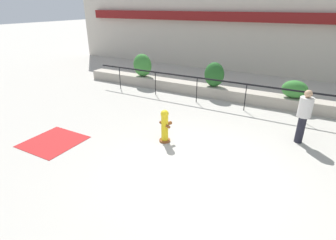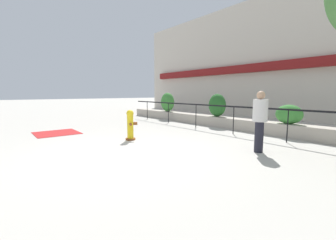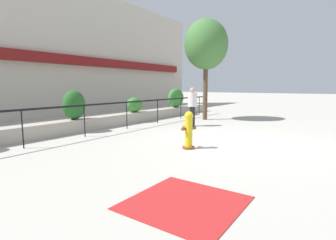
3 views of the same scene
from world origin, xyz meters
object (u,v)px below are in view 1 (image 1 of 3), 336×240
object	(u,v)px
hedge_bush_2	(295,89)
pedestrian	(304,113)
hedge_bush_1	(214,75)
fire_hydrant	(165,126)
hedge_bush_0	(142,65)

from	to	relation	value
hedge_bush_2	pedestrian	bearing A→B (deg)	-80.58
hedge_bush_1	hedge_bush_2	bearing A→B (deg)	0.00
hedge_bush_2	hedge_bush_1	bearing A→B (deg)	180.00
hedge_bush_1	fire_hydrant	world-z (taller)	hedge_bush_1
hedge_bush_2	pedestrian	size ratio (longest dim) A/B	0.58
fire_hydrant	hedge_bush_0	bearing A→B (deg)	129.83
hedge_bush_0	pedestrian	bearing A→B (deg)	-20.72
hedge_bush_2	pedestrian	xyz separation A→B (m)	(0.50, -3.01, 0.12)
hedge_bush_0	hedge_bush_1	world-z (taller)	hedge_bush_0
hedge_bush_1	fire_hydrant	size ratio (longest dim) A/B	1.05
hedge_bush_0	fire_hydrant	size ratio (longest dim) A/B	1.09
hedge_bush_0	pedestrian	xyz separation A→B (m)	(7.95, -3.01, -0.10)
fire_hydrant	pedestrian	xyz separation A→B (m)	(3.76, 2.01, 0.44)
hedge_bush_1	hedge_bush_0	bearing A→B (deg)	180.00
hedge_bush_1	fire_hydrant	distance (m)	5.05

